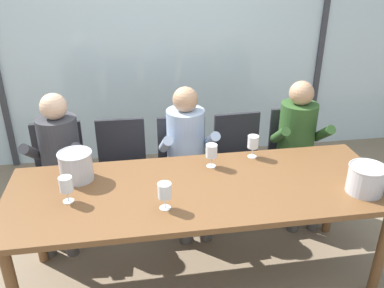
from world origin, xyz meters
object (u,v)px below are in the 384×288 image
at_px(dining_table, 200,196).
at_px(chair_left_of_center, 122,163).
at_px(person_charcoal_jacket, 59,158).
at_px(ice_bucket_primary, 76,165).
at_px(wine_glass_by_right_taster, 253,143).
at_px(wine_glass_by_left_taster, 66,185).
at_px(person_olive_shirt, 299,141).
at_px(wine_glass_center_pour, 211,152).
at_px(chair_center, 182,161).
at_px(person_pale_blue_shirt, 188,149).
at_px(chair_near_curtain, 59,167).
at_px(chair_near_window_right, 293,150).
at_px(wine_glass_near_bucket, 165,192).
at_px(chair_right_of_center, 239,156).
at_px(ice_bucket_secondary, 366,179).

xyz_separation_m(dining_table, chair_left_of_center, (-0.53, 0.89, -0.18)).
distance_m(dining_table, person_charcoal_jacket, 1.26).
xyz_separation_m(ice_bucket_primary, wine_glass_by_right_taster, (1.28, 0.13, 0.01)).
distance_m(wine_glass_by_left_taster, wine_glass_by_right_taster, 1.38).
height_order(dining_table, person_olive_shirt, person_olive_shirt).
xyz_separation_m(wine_glass_center_pour, wine_glass_by_right_taster, (0.34, 0.10, 0.00)).
relative_size(chair_center, person_pale_blue_shirt, 0.74).
distance_m(chair_near_curtain, chair_near_window_right, 2.11).
distance_m(dining_table, chair_center, 0.87).
height_order(chair_center, wine_glass_near_bucket, wine_glass_near_bucket).
bearing_deg(wine_glass_center_pour, chair_near_window_right, 34.58).
height_order(chair_left_of_center, chair_right_of_center, same).
bearing_deg(dining_table, person_pale_blue_shirt, 88.20).
distance_m(chair_near_window_right, wine_glass_near_bucket, 1.75).
relative_size(dining_table, chair_near_window_right, 2.86).
bearing_deg(wine_glass_by_left_taster, chair_left_of_center, 70.99).
bearing_deg(person_olive_shirt, dining_table, -140.02).
bearing_deg(chair_near_window_right, chair_center, -173.71).
height_order(person_charcoal_jacket, wine_glass_near_bucket, person_charcoal_jacket).
height_order(dining_table, wine_glass_by_right_taster, wine_glass_by_right_taster).
relative_size(person_pale_blue_shirt, wine_glass_by_right_taster, 6.98).
xyz_separation_m(dining_table, chair_near_window_right, (1.04, 0.90, -0.18)).
height_order(person_pale_blue_shirt, ice_bucket_primary, person_pale_blue_shirt).
distance_m(dining_table, wine_glass_by_left_taster, 0.87).
distance_m(chair_right_of_center, chair_near_window_right, 0.53).
bearing_deg(person_pale_blue_shirt, chair_center, 102.63).
bearing_deg(person_olive_shirt, chair_left_of_center, 178.18).
xyz_separation_m(chair_left_of_center, person_pale_blue_shirt, (0.55, -0.16, 0.17)).
bearing_deg(person_olive_shirt, wine_glass_by_left_taster, -153.45).
distance_m(chair_center, wine_glass_by_right_taster, 0.78).
distance_m(chair_center, wine_glass_center_pour, 0.71).
height_order(chair_left_of_center, wine_glass_center_pour, wine_glass_center_pour).
bearing_deg(chair_left_of_center, chair_center, -2.22).
distance_m(chair_near_curtain, chair_center, 1.05).
relative_size(chair_near_curtain, chair_right_of_center, 1.00).
xyz_separation_m(chair_left_of_center, wine_glass_near_bucket, (0.27, -1.10, 0.37)).
bearing_deg(ice_bucket_primary, person_charcoal_jacket, 112.39).
height_order(chair_right_of_center, wine_glass_center_pour, wine_glass_center_pour).
bearing_deg(wine_glass_center_pour, wine_glass_by_right_taster, 16.02).
bearing_deg(wine_glass_center_pour, dining_table, -115.77).
distance_m(chair_left_of_center, wine_glass_near_bucket, 1.19).
bearing_deg(wine_glass_by_right_taster, chair_near_curtain, 160.69).
height_order(dining_table, person_pale_blue_shirt, person_pale_blue_shirt).
relative_size(chair_center, ice_bucket_secondary, 3.72).
height_order(chair_right_of_center, ice_bucket_primary, ice_bucket_primary).
bearing_deg(person_charcoal_jacket, dining_table, -30.27).
xyz_separation_m(wine_glass_by_left_taster, wine_glass_center_pour, (0.98, 0.31, 0.00)).
bearing_deg(chair_right_of_center, wine_glass_by_left_taster, -149.37).
height_order(chair_center, person_charcoal_jacket, person_charcoal_jacket).
distance_m(person_pale_blue_shirt, ice_bucket_primary, 0.99).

